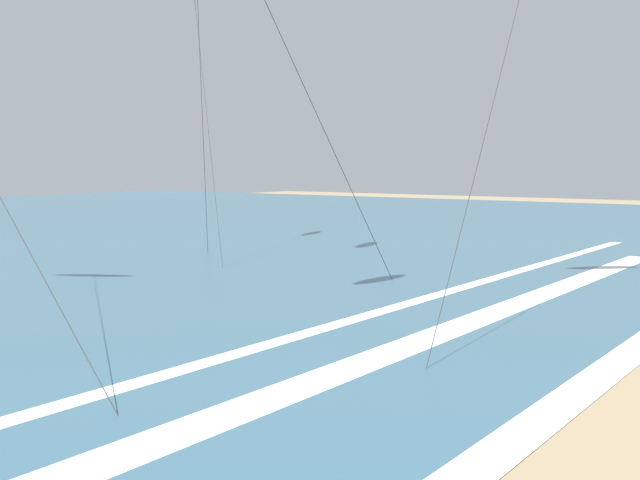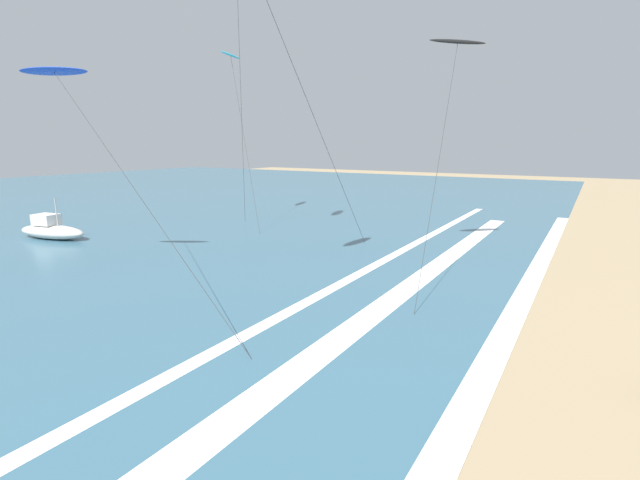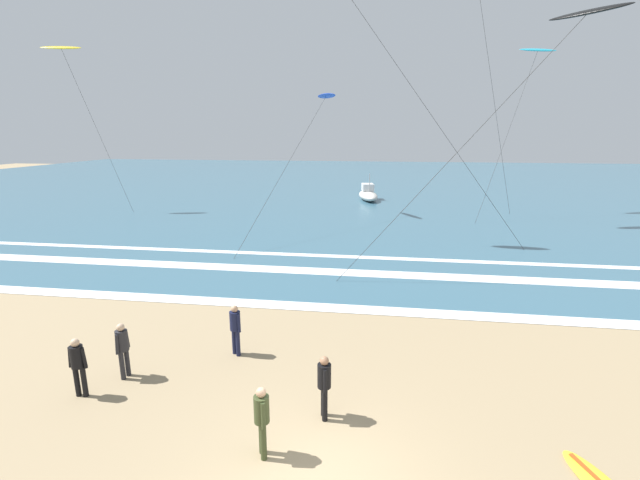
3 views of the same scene
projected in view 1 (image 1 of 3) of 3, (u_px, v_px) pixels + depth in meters
name	position (u px, v px, depth m)	size (l,w,h in m)	color
wave_foam_shoreline	(589.00, 384.00, 14.96)	(53.03, 0.83, 0.01)	white
wave_foam_mid_break	(347.00, 369.00, 16.04)	(48.34, 1.06, 0.01)	white
wave_foam_outer_break	(333.00, 325.00, 20.38)	(53.86, 0.58, 0.01)	white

